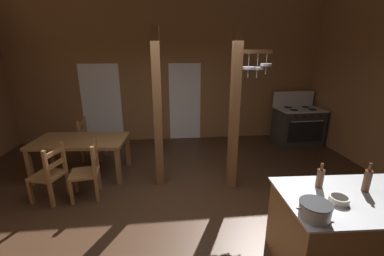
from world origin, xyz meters
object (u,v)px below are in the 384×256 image
(kitchen_island, at_px, (376,231))
(stove_range, at_px, (298,125))
(dining_table, at_px, (81,144))
(ladderback_chair_at_table_end, at_px, (88,172))
(ladderback_chair_near_window, at_px, (90,140))
(ladderback_chair_by_post, at_px, (50,174))
(stockpot_on_counter, at_px, (315,210))
(mixing_bowl_on_counter, at_px, (339,200))
(bottle_tall_on_counter, at_px, (320,178))
(bottle_short_on_counter, at_px, (367,180))

(kitchen_island, height_order, stove_range, stove_range)
(dining_table, relative_size, ladderback_chair_at_table_end, 1.86)
(kitchen_island, xyz_separation_m, ladderback_chair_near_window, (-3.98, 3.38, 0.01))
(ladderback_chair_by_post, xyz_separation_m, stockpot_on_counter, (3.20, -2.00, 0.51))
(stove_range, xyz_separation_m, ladderback_chair_near_window, (-5.14, -0.53, -0.03))
(ladderback_chair_by_post, distance_m, stockpot_on_counter, 3.81)
(mixing_bowl_on_counter, distance_m, bottle_tall_on_counter, 0.32)
(stockpot_on_counter, distance_m, mixing_bowl_on_counter, 0.43)
(dining_table, relative_size, ladderback_chair_near_window, 1.86)
(kitchen_island, height_order, bottle_short_on_counter, bottle_short_on_counter)
(ladderback_chair_by_post, height_order, ladderback_chair_at_table_end, same)
(bottle_tall_on_counter, height_order, bottle_short_on_counter, bottle_short_on_counter)
(stockpot_on_counter, distance_m, bottle_short_on_counter, 0.88)
(stove_range, height_order, stockpot_on_counter, stove_range)
(kitchen_island, relative_size, ladderback_chair_near_window, 2.31)
(ladderback_chair_near_window, bearing_deg, stove_range, 5.83)
(ladderback_chair_at_table_end, bearing_deg, stockpot_on_counter, -37.76)
(ladderback_chair_by_post, bearing_deg, stove_range, 22.01)
(bottle_tall_on_counter, bearing_deg, dining_table, 144.71)
(ladderback_chair_by_post, xyz_separation_m, bottle_tall_on_counter, (3.56, -1.50, 0.55))
(ladderback_chair_at_table_end, distance_m, stockpot_on_counter, 3.37)
(ladderback_chair_by_post, height_order, bottle_short_on_counter, bottle_short_on_counter)
(bottle_short_on_counter, bearing_deg, mixing_bowl_on_counter, -158.37)
(stove_range, height_order, mixing_bowl_on_counter, stove_range)
(kitchen_island, distance_m, stockpot_on_counter, 1.11)
(kitchen_island, height_order, mixing_bowl_on_counter, mixing_bowl_on_counter)
(kitchen_island, distance_m, dining_table, 4.71)
(stove_range, bearing_deg, kitchen_island, -106.62)
(ladderback_chair_near_window, relative_size, ladderback_chair_at_table_end, 1.00)
(ladderback_chair_by_post, relative_size, bottle_tall_on_counter, 3.31)
(mixing_bowl_on_counter, height_order, bottle_tall_on_counter, bottle_tall_on_counter)
(stove_range, distance_m, bottle_tall_on_counter, 4.08)
(ladderback_chair_at_table_end, xyz_separation_m, bottle_tall_on_counter, (2.99, -1.54, 0.55))
(ladderback_chair_near_window, bearing_deg, kitchen_island, -40.33)
(dining_table, xyz_separation_m, ladderback_chair_near_window, (-0.06, 0.77, -0.20))
(ladderback_chair_near_window, height_order, bottle_short_on_counter, bottle_short_on_counter)
(dining_table, relative_size, mixing_bowl_on_counter, 9.33)
(kitchen_island, xyz_separation_m, stove_range, (1.16, 3.90, 0.04))
(dining_table, bearing_deg, mixing_bowl_on_counter, -38.50)
(kitchen_island, xyz_separation_m, mixing_bowl_on_counter, (-0.57, -0.06, 0.48))
(ladderback_chair_at_table_end, height_order, bottle_tall_on_counter, bottle_tall_on_counter)
(stove_range, bearing_deg, ladderback_chair_at_table_end, -156.00)
(kitchen_island, bearing_deg, ladderback_chair_near_window, 139.67)
(mixing_bowl_on_counter, bearing_deg, ladderback_chair_near_window, 134.80)
(ladderback_chair_near_window, distance_m, bottle_tall_on_counter, 4.64)
(stove_range, relative_size, mixing_bowl_on_counter, 6.99)
(bottle_short_on_counter, bearing_deg, ladderback_chair_at_table_end, 153.93)
(ladderback_chair_by_post, bearing_deg, dining_table, 74.73)
(kitchen_island, height_order, ladderback_chair_by_post, ladderback_chair_by_post)
(ladderback_chair_by_post, distance_m, bottle_short_on_counter, 4.37)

